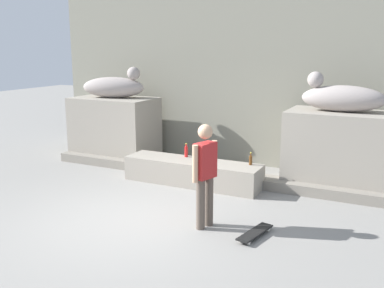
{
  "coord_description": "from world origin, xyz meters",
  "views": [
    {
      "loc": [
        3.9,
        -5.73,
        2.82
      ],
      "look_at": [
        0.47,
        1.22,
        1.1
      ],
      "focal_mm": 40.96,
      "sensor_mm": 36.0,
      "label": 1
    }
  ],
  "objects_px": {
    "statue_reclining_right": "(341,97)",
    "bottle_orange": "(196,159)",
    "skater": "(205,171)",
    "skateboard": "(255,233)",
    "statue_reclining_left": "(115,86)",
    "bottle_red": "(186,151)",
    "bottle_brown": "(251,160)"
  },
  "relations": [
    {
      "from": "statue_reclining_right",
      "to": "bottle_orange",
      "type": "relative_size",
      "value": 6.31
    },
    {
      "from": "skateboard",
      "to": "bottle_red",
      "type": "bearing_deg",
      "value": -122.07
    },
    {
      "from": "statue_reclining_left",
      "to": "skater",
      "type": "xyz_separation_m",
      "value": [
        3.9,
        -3.05,
        -0.93
      ]
    },
    {
      "from": "bottle_brown",
      "to": "bottle_red",
      "type": "bearing_deg",
      "value": 179.44
    },
    {
      "from": "statue_reclining_right",
      "to": "skater",
      "type": "relative_size",
      "value": 0.97
    },
    {
      "from": "statue_reclining_right",
      "to": "bottle_red",
      "type": "xyz_separation_m",
      "value": [
        -2.99,
        -0.88,
        -1.22
      ]
    },
    {
      "from": "skater",
      "to": "statue_reclining_left",
      "type": "bearing_deg",
      "value": -111.39
    },
    {
      "from": "statue_reclining_right",
      "to": "bottle_brown",
      "type": "bearing_deg",
      "value": 27.38
    },
    {
      "from": "bottle_red",
      "to": "skater",
      "type": "bearing_deg",
      "value": -56.46
    },
    {
      "from": "skater",
      "to": "skateboard",
      "type": "distance_m",
      "value": 1.2
    },
    {
      "from": "skateboard",
      "to": "bottle_orange",
      "type": "bearing_deg",
      "value": -121.77
    },
    {
      "from": "statue_reclining_left",
      "to": "bottle_red",
      "type": "distance_m",
      "value": 2.9
    },
    {
      "from": "bottle_brown",
      "to": "skater",
      "type": "bearing_deg",
      "value": -90.65
    },
    {
      "from": "statue_reclining_left",
      "to": "bottle_red",
      "type": "xyz_separation_m",
      "value": [
        2.47,
        -0.89,
        -1.22
      ]
    },
    {
      "from": "statue_reclining_right",
      "to": "bottle_brown",
      "type": "xyz_separation_m",
      "value": [
        -1.53,
        -0.89,
        -1.24
      ]
    },
    {
      "from": "skater",
      "to": "bottle_brown",
      "type": "distance_m",
      "value": 2.17
    },
    {
      "from": "statue_reclining_left",
      "to": "skater",
      "type": "relative_size",
      "value": 1.01
    },
    {
      "from": "bottle_red",
      "to": "skateboard",
      "type": "bearing_deg",
      "value": -43.53
    },
    {
      "from": "statue_reclining_left",
      "to": "bottle_orange",
      "type": "bearing_deg",
      "value": -38.81
    },
    {
      "from": "statue_reclining_left",
      "to": "bottle_red",
      "type": "bearing_deg",
      "value": -34.07
    },
    {
      "from": "skater",
      "to": "skateboard",
      "type": "height_order",
      "value": "skater"
    },
    {
      "from": "statue_reclining_left",
      "to": "skater",
      "type": "bearing_deg",
      "value": -52.3
    },
    {
      "from": "statue_reclining_left",
      "to": "bottle_brown",
      "type": "xyz_separation_m",
      "value": [
        3.93,
        -0.9,
        -1.24
      ]
    },
    {
      "from": "statue_reclining_right",
      "to": "bottle_red",
      "type": "height_order",
      "value": "statue_reclining_right"
    },
    {
      "from": "statue_reclining_left",
      "to": "bottle_brown",
      "type": "bearing_deg",
      "value": -27.23
    },
    {
      "from": "skater",
      "to": "bottle_red",
      "type": "bearing_deg",
      "value": -129.84
    },
    {
      "from": "bottle_red",
      "to": "bottle_orange",
      "type": "xyz_separation_m",
      "value": [
        0.45,
        -0.44,
        -0.02
      ]
    },
    {
      "from": "skateboard",
      "to": "bottle_red",
      "type": "height_order",
      "value": "bottle_red"
    },
    {
      "from": "statue_reclining_left",
      "to": "statue_reclining_right",
      "type": "distance_m",
      "value": 5.46
    },
    {
      "from": "statue_reclining_right",
      "to": "bottle_brown",
      "type": "distance_m",
      "value": 2.16
    },
    {
      "from": "statue_reclining_left",
      "to": "bottle_brown",
      "type": "distance_m",
      "value": 4.22
    },
    {
      "from": "skateboard",
      "to": "bottle_red",
      "type": "xyz_separation_m",
      "value": [
        -2.28,
        2.16,
        0.57
      ]
    }
  ]
}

